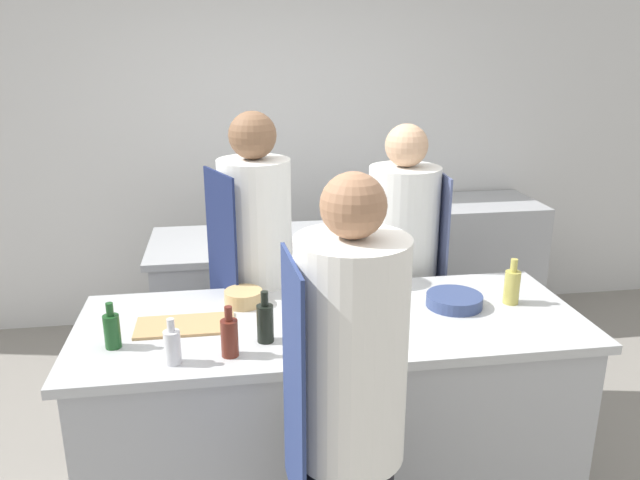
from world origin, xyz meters
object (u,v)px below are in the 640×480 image
Objects in this scene: oven_range at (471,262)px; bottle_sauce at (265,322)px; chef_at_pass_far at (257,284)px; stockpot at (262,232)px; bowl_ceramic_blue at (243,297)px; bottle_vinegar at (229,336)px; chef_at_stove at (402,274)px; bowl_mixing_large at (344,329)px; bottle_cooking_oil at (112,330)px; bottle_wine at (512,286)px; bottle_olive_oil at (172,346)px; chef_at_prep_near at (348,433)px; bowl_prep_small at (454,300)px.

oven_range is 4.34× the size of bottle_sauce.
chef_at_pass_far is 0.57m from stockpot.
chef_at_pass_far is at bearing 75.60° from bowl_ceramic_blue.
chef_at_stove is at bearing 44.91° from bottle_vinegar.
bowl_mixing_large is 1.58× the size of bowl_ceramic_blue.
bottle_vinegar is 0.48m from bottle_cooking_oil.
bottle_wine reaches higher than bottle_cooking_oil.
oven_range is at bearing 23.39° from stockpot.
bowl_ceramic_blue is (-1.75, -1.55, 0.47)m from oven_range.
chef_at_stove is 9.07× the size of bottle_olive_oil.
bottle_wine is 1.24× the size of bowl_ceramic_blue.
oven_range is at bearing 144.14° from chef_at_stove.
chef_at_pass_far reaches higher than chef_at_prep_near.
bottle_vinegar reaches higher than oven_range.
bottle_cooking_oil reaches higher than bowl_prep_small.
bowl_ceramic_blue is at bearing 13.17° from chef_at_prep_near.
bowl_prep_small is (0.55, 0.22, -0.00)m from bowl_mixing_large.
bottle_cooking_oil is (-0.24, 0.17, 0.00)m from bottle_olive_oil.
chef_at_prep_near reaches higher than bottle_sauce.
bottle_sauce is (0.60, -0.04, 0.01)m from bottle_cooking_oil.
chef_at_stove is at bearing -128.60° from oven_range.
bottle_vinegar reaches higher than bowl_prep_small.
bottle_sauce is at bearing -130.92° from oven_range.
bottle_wine is at bearing -1.37° from bowl_prep_small.
chef_at_pass_far reaches higher than oven_range.
stockpot is (0.07, 0.56, 0.11)m from chef_at_pass_far.
bowl_mixing_large is (0.32, 0.00, -0.06)m from bottle_sauce.
oven_range is at bearing 72.89° from bottle_wine.
bowl_ceramic_blue reaches higher than bowl_mixing_large.
bowl_ceramic_blue is (-0.30, 0.98, 0.08)m from chef_at_prep_near.
bottle_vinegar is 0.95× the size of bottle_wine.
bottle_sauce is at bearing 156.98° from chef_at_pass_far.
chef_at_prep_near is at bearing -73.05° from bowl_ceramic_blue.
chef_at_stove is 0.94× the size of chef_at_pass_far.
bottle_vinegar is 0.49m from bowl_ceramic_blue.
bottle_vinegar is at bearing -131.81° from oven_range.
bottle_sauce is 1.24× the size of bowl_ceramic_blue.
chef_at_pass_far reaches higher than bowl_prep_small.
bottle_olive_oil is 0.59× the size of stockpot.
bowl_prep_small is at bearing -42.53° from chef_at_prep_near.
oven_range is at bearing 49.08° from bottle_sauce.
bottle_cooking_oil is at bearing -174.32° from bottle_wine.
oven_range is 2.38m from bowl_ceramic_blue.
bowl_ceramic_blue is 0.56× the size of stockpot.
bottle_wine is (0.92, 0.81, 0.13)m from chef_at_prep_near.
bowl_prep_small is at bearing 14.00° from bottle_sauce.
bowl_prep_small is (1.02, 0.32, -0.05)m from bottle_vinegar.
bowl_ceramic_blue is at bearing 33.30° from bottle_cooking_oil.
bowl_mixing_large is at bearing -125.00° from oven_range.
bottle_sauce is 1.24m from stockpot.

